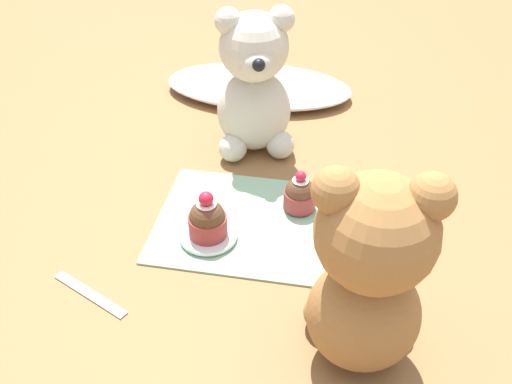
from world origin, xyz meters
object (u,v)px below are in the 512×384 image
object	(u,v)px
teddy_bear_cream	(254,86)
teddy_bear_tan	(369,273)
cupcake_near_tan_bear	(207,220)
cupcake_near_cream_bear	(300,194)
saucer_plate	(208,235)
teaspoon	(90,294)

from	to	relation	value
teddy_bear_cream	teddy_bear_tan	xyz separation A→B (m)	(0.18, -0.37, 0.01)
cupcake_near_tan_bear	teddy_bear_tan	bearing A→B (deg)	-36.01
teddy_bear_tan	cupcake_near_tan_bear	world-z (taller)	teddy_bear_tan
cupcake_near_cream_bear	saucer_plate	size ratio (longest dim) A/B	0.79
cupcake_near_cream_bear	teddy_bear_tan	bearing A→B (deg)	-68.35
cupcake_near_tan_bear	teaspoon	world-z (taller)	cupcake_near_tan_bear
teddy_bear_cream	saucer_plate	distance (m)	0.25
cupcake_near_tan_bear	saucer_plate	bearing A→B (deg)	63.43
teddy_bear_tan	saucer_plate	size ratio (longest dim) A/B	3.23
teddy_bear_cream	cupcake_near_tan_bear	distance (m)	0.24
cupcake_near_tan_bear	teaspoon	bearing A→B (deg)	-134.15
teddy_bear_tan	cupcake_near_tan_bear	bearing A→B (deg)	-40.33
teddy_bear_tan	saucer_plate	distance (m)	0.27
saucer_plate	teaspoon	distance (m)	0.17
teddy_bear_cream	cupcake_near_cream_bear	distance (m)	0.19
teddy_bear_cream	teddy_bear_tan	world-z (taller)	teddy_bear_tan
cupcake_near_cream_bear	saucer_plate	xyz separation A→B (m)	(-0.11, -0.08, -0.02)
saucer_plate	cupcake_near_tan_bear	xyz separation A→B (m)	(-0.00, -0.00, 0.03)
cupcake_near_cream_bear	saucer_plate	bearing A→B (deg)	-142.95
teddy_bear_cream	cupcake_near_cream_bear	world-z (taller)	teddy_bear_cream
cupcake_near_tan_bear	cupcake_near_cream_bear	bearing A→B (deg)	37.05
teddy_bear_cream	saucer_plate	world-z (taller)	teddy_bear_cream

